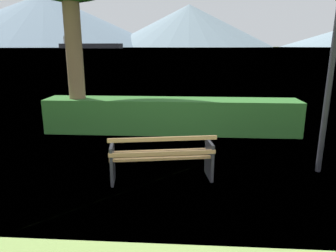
{
  "coord_description": "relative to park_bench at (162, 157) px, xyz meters",
  "views": [
    {
      "loc": [
        0.45,
        -5.09,
        2.31
      ],
      "look_at": [
        0.0,
        1.76,
        0.51
      ],
      "focal_mm": 32.98,
      "sensor_mm": 36.0,
      "label": 1
    }
  ],
  "objects": [
    {
      "name": "ground_plane",
      "position": [
        -0.01,
        0.06,
        -0.43
      ],
      "size": [
        1400.0,
        1400.0,
        0.0
      ],
      "primitive_type": "plane",
      "color": "olive"
    },
    {
      "name": "cargo_ship_large",
      "position": [
        -93.32,
        278.07,
        3.16
      ],
      "size": [
        62.58,
        26.7,
        12.84
      ],
      "color": "#232328",
      "rests_on": "water_surface"
    },
    {
      "name": "lamp_post",
      "position": [
        2.92,
        0.58,
        1.86
      ],
      "size": [
        0.3,
        0.3,
        3.32
      ],
      "color": "black",
      "rests_on": "ground_plane"
    },
    {
      "name": "park_bench",
      "position": [
        0.0,
        0.0,
        0.0
      ],
      "size": [
        1.86,
        0.86,
        0.87
      ],
      "color": "tan",
      "rests_on": "ground_plane"
    },
    {
      "name": "distant_hills",
      "position": [
        -91.18,
        551.08,
        38.22
      ],
      "size": [
        919.23,
        404.53,
        89.08
      ],
      "color": "slate",
      "rests_on": "ground_plane"
    },
    {
      "name": "water_surface",
      "position": [
        -0.01,
        308.18,
        -0.43
      ],
      "size": [
        620.0,
        620.0,
        0.0
      ],
      "primitive_type": "plane",
      "color": "#7A99A8",
      "rests_on": "ground_plane"
    },
    {
      "name": "hedge_row",
      "position": [
        -0.01,
        3.13,
        0.03
      ],
      "size": [
        6.78,
        0.88,
        0.92
      ],
      "primitive_type": "cube",
      "color": "#285B23",
      "rests_on": "ground_plane"
    }
  ]
}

